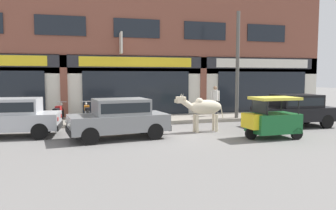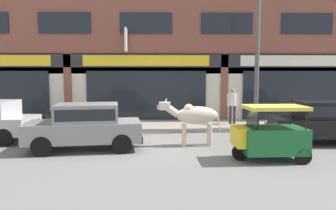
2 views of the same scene
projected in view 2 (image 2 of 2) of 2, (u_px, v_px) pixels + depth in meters
name	position (u px, v px, depth m)	size (l,w,h in m)	color
ground_plane	(140.00, 144.00, 11.21)	(90.00, 90.00, 0.00)	slate
sidewalk	(145.00, 125.00, 14.80)	(19.00, 2.83, 0.16)	gray
shop_building	(146.00, 45.00, 16.12)	(23.00, 1.40, 8.08)	brown
cow	(194.00, 116.00, 10.92)	(2.15, 0.60, 1.61)	beige
car_1	(323.00, 120.00, 11.27)	(3.67, 1.74, 1.46)	black
car_2	(86.00, 124.00, 10.31)	(3.76, 2.08, 1.46)	black
auto_rickshaw	(270.00, 137.00, 9.08)	(2.01, 1.22, 1.52)	black
motorcycle_0	(55.00, 115.00, 14.70)	(0.64, 1.79, 0.88)	black
motorcycle_1	(85.00, 115.00, 14.72)	(0.52, 1.81, 0.88)	black
pedestrian	(233.00, 102.00, 14.70)	(0.50, 0.32, 1.60)	#2D2D33
utility_pole	(257.00, 63.00, 13.52)	(0.18, 0.18, 5.35)	#595651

